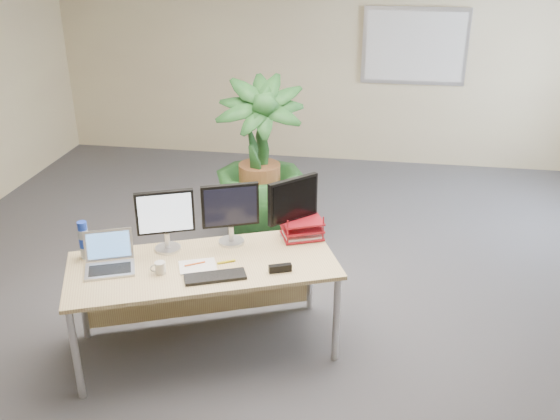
% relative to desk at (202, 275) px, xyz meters
% --- Properties ---
extents(floor, '(8.00, 8.00, 0.00)m').
position_rel_desk_xyz_m(floor, '(0.39, 0.29, -0.58)').
color(floor, '#414145').
rests_on(floor, ground).
extents(back_wall, '(7.00, 0.04, 2.70)m').
position_rel_desk_xyz_m(back_wall, '(0.39, 4.29, 0.77)').
color(back_wall, tan).
rests_on(back_wall, floor).
extents(whiteboard, '(1.30, 0.04, 0.95)m').
position_rel_desk_xyz_m(whiteboard, '(1.59, 4.25, 0.97)').
color(whiteboard, silver).
rests_on(whiteboard, back_wall).
extents(desk, '(2.06, 1.46, 0.73)m').
position_rel_desk_xyz_m(desk, '(0.00, 0.00, 0.00)').
color(desk, tan).
rests_on(desk, floor).
extents(floor_plant, '(0.96, 0.96, 1.50)m').
position_rel_desk_xyz_m(floor_plant, '(0.11, 1.66, 0.17)').
color(floor_plant, '#143919').
rests_on(floor_plant, floor).
extents(monitor_left, '(0.40, 0.20, 0.47)m').
position_rel_desk_xyz_m(monitor_left, '(-0.27, 0.07, 0.42)').
color(monitor_left, silver).
rests_on(monitor_left, desk).
extents(monitor_right, '(0.41, 0.20, 0.48)m').
position_rel_desk_xyz_m(monitor_right, '(0.17, 0.25, 0.43)').
color(monitor_right, silver).
rests_on(monitor_right, desk).
extents(monitor_dark, '(0.34, 0.33, 0.48)m').
position_rel_desk_xyz_m(monitor_dark, '(0.61, 0.42, 0.43)').
color(monitor_dark, silver).
rests_on(monitor_dark, desk).
extents(laptop, '(0.42, 0.40, 0.24)m').
position_rel_desk_xyz_m(laptop, '(-0.59, -0.24, 0.21)').
color(laptop, silver).
rests_on(laptop, desk).
extents(keyboard, '(0.44, 0.29, 0.02)m').
position_rel_desk_xyz_m(keyboard, '(0.18, -0.28, 0.16)').
color(keyboard, black).
rests_on(keyboard, desk).
extents(coffee_mug, '(0.11, 0.08, 0.08)m').
position_rel_desk_xyz_m(coffee_mug, '(-0.22, -0.27, 0.20)').
color(coffee_mug, silver).
rests_on(coffee_mug, desk).
extents(spiral_notebook, '(0.31, 0.27, 0.01)m').
position_rel_desk_xyz_m(spiral_notebook, '(0.02, -0.15, 0.16)').
color(spiral_notebook, white).
rests_on(spiral_notebook, desk).
extents(orange_pen, '(0.13, 0.09, 0.01)m').
position_rel_desk_xyz_m(orange_pen, '(-0.01, -0.14, 0.17)').
color(orange_pen, orange).
rests_on(orange_pen, spiral_notebook).
extents(yellow_highlighter, '(0.12, 0.08, 0.02)m').
position_rel_desk_xyz_m(yellow_highlighter, '(0.20, -0.06, 0.16)').
color(yellow_highlighter, yellow).
rests_on(yellow_highlighter, desk).
extents(water_bottle, '(0.07, 0.07, 0.29)m').
position_rel_desk_xyz_m(water_bottle, '(-0.82, -0.14, 0.29)').
color(water_bottle, '#A9B6C7').
rests_on(water_bottle, desk).
extents(letter_tray, '(0.37, 0.33, 0.14)m').
position_rel_desk_xyz_m(letter_tray, '(0.68, 0.43, 0.22)').
color(letter_tray, maroon).
rests_on(letter_tray, desk).
extents(stapler, '(0.16, 0.10, 0.05)m').
position_rel_desk_xyz_m(stapler, '(0.60, -0.12, 0.18)').
color(stapler, black).
rests_on(stapler, desk).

